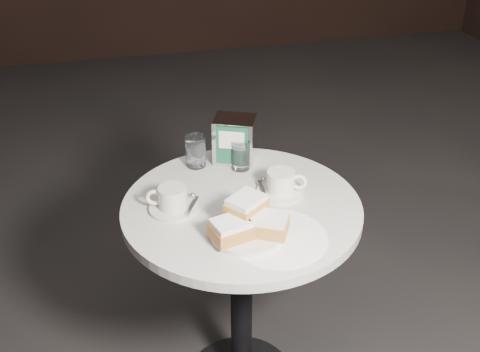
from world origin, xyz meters
name	(u,v)px	position (x,y,z in m)	size (l,w,h in m)	color
cafe_table	(242,258)	(0.00, 0.00, 0.55)	(0.70, 0.70, 0.74)	black
sugar_spill	(277,237)	(0.05, -0.18, 0.75)	(0.27, 0.27, 0.00)	white
beignet_plate	(248,224)	(-0.02, -0.15, 0.78)	(0.23, 0.21, 0.10)	silver
coffee_cup_left	(172,200)	(-0.20, 0.02, 0.78)	(0.17, 0.17, 0.07)	beige
coffee_cup_right	(281,184)	(0.13, 0.03, 0.78)	(0.18, 0.18, 0.07)	silver
water_glass_left	(196,152)	(-0.09, 0.26, 0.80)	(0.07, 0.07, 0.10)	white
water_glass_right	(241,155)	(0.05, 0.21, 0.79)	(0.08, 0.08, 0.10)	white
napkin_dispenser	(235,140)	(0.04, 0.26, 0.82)	(0.16, 0.15, 0.15)	silver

